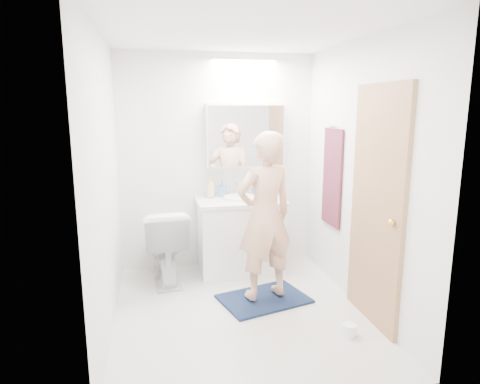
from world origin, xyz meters
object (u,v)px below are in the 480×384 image
object	(u,v)px
vanity_cabinet	(240,237)
soap_bottle_a	(210,187)
toilet_paper_roll	(349,330)
medicine_cabinet	(245,136)
person	(265,216)
toilet	(165,244)
soap_bottle_b	(222,189)
toothbrush_cup	(255,192)

from	to	relation	value
vanity_cabinet	soap_bottle_a	bearing A→B (deg)	154.08
toilet_paper_roll	medicine_cabinet	bearing A→B (deg)	105.22
medicine_cabinet	soap_bottle_a	size ratio (longest dim) A/B	3.61
person	toilet_paper_roll	distance (m)	1.20
medicine_cabinet	soap_bottle_a	distance (m)	0.69
medicine_cabinet	toilet	world-z (taller)	medicine_cabinet
soap_bottle_a	toilet	bearing A→B (deg)	-153.30
toilet	soap_bottle_b	distance (m)	0.89
medicine_cabinet	soap_bottle_a	xyz separation A→B (m)	(-0.41, -0.06, -0.56)
person	toothbrush_cup	distance (m)	0.95
person	toothbrush_cup	xyz separation A→B (m)	(0.14, 0.94, 0.04)
soap_bottle_a	soap_bottle_b	xyz separation A→B (m)	(0.14, 0.03, -0.03)
vanity_cabinet	toilet_paper_roll	xyz separation A→B (m)	(0.58, -1.55, -0.34)
person	soap_bottle_b	world-z (taller)	person
vanity_cabinet	person	distance (m)	0.90
toilet	soap_bottle_b	world-z (taller)	soap_bottle_b
medicine_cabinet	toilet_paper_roll	bearing A→B (deg)	-74.78
person	toilet_paper_roll	size ratio (longest dim) A/B	14.16
vanity_cabinet	medicine_cabinet	bearing A→B (deg)	64.59
vanity_cabinet	toilet	bearing A→B (deg)	-172.16
vanity_cabinet	toilet_paper_roll	distance (m)	1.68
vanity_cabinet	soap_bottle_a	world-z (taller)	soap_bottle_a
medicine_cabinet	toilet	distance (m)	1.48
toothbrush_cup	medicine_cabinet	bearing A→B (deg)	154.50
toilet	person	world-z (taller)	person
medicine_cabinet	person	world-z (taller)	medicine_cabinet
person	soap_bottle_b	size ratio (longest dim) A/B	8.72
medicine_cabinet	toothbrush_cup	distance (m)	0.65
toilet	soap_bottle_a	size ratio (longest dim) A/B	3.26
medicine_cabinet	soap_bottle_b	xyz separation A→B (m)	(-0.27, -0.03, -0.59)
toilet	toilet_paper_roll	size ratio (longest dim) A/B	7.23
vanity_cabinet	toilet	xyz separation A→B (m)	(-0.84, -0.12, 0.01)
soap_bottle_b	toothbrush_cup	distance (m)	0.38
toilet_paper_roll	vanity_cabinet	bearing A→B (deg)	110.48
vanity_cabinet	soap_bottle_b	xyz separation A→B (m)	(-0.17, 0.18, 0.52)
medicine_cabinet	toilet	bearing A→B (deg)	-160.84
soap_bottle_b	toothbrush_cup	xyz separation A→B (m)	(0.37, -0.02, -0.04)
person	toilet	bearing A→B (deg)	-51.91
toilet	person	size ratio (longest dim) A/B	0.51
soap_bottle_b	vanity_cabinet	bearing A→B (deg)	-46.93
toilet_paper_roll	person	bearing A→B (deg)	123.72
toilet	soap_bottle_a	distance (m)	0.80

